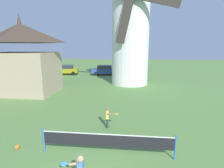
% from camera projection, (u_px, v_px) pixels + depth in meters
% --- Properties ---
extents(windmill, '(9.95, 5.12, 14.75)m').
position_uv_depth(windmill, '(131.00, 28.00, 20.68)').
color(windmill, white).
rests_on(windmill, ground_plane).
extents(tennis_net, '(5.65, 0.06, 1.10)m').
position_uv_depth(tennis_net, '(107.00, 141.00, 7.39)').
color(tennis_net, blue).
rests_on(tennis_net, ground_plane).
extents(player_far, '(0.76, 0.40, 1.22)m').
position_uv_depth(player_far, '(108.00, 116.00, 9.98)').
color(player_far, '#333338').
rests_on(player_far, ground_plane).
extents(stray_ball, '(0.21, 0.21, 0.21)m').
position_uv_depth(stray_ball, '(17.00, 147.00, 7.96)').
color(stray_ball, orange).
rests_on(stray_ball, ground_plane).
extents(parked_car_mustard, '(4.00, 2.27, 1.56)m').
position_uv_depth(parked_car_mustard, '(66.00, 70.00, 29.14)').
color(parked_car_mustard, '#999919').
rests_on(parked_car_mustard, ground_plane).
extents(parked_car_blue, '(4.31, 2.34, 1.56)m').
position_uv_depth(parked_car_blue, '(104.00, 70.00, 28.69)').
color(parked_car_blue, '#334C99').
rests_on(parked_car_blue, ground_plane).
extents(chapel, '(6.35, 4.69, 7.60)m').
position_uv_depth(chapel, '(23.00, 60.00, 17.10)').
color(chapel, tan).
rests_on(chapel, ground_plane).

